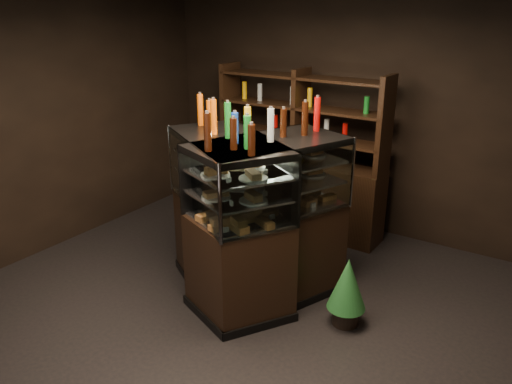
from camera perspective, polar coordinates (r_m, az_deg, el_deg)
ground at (r=4.82m, az=-3.60°, el=-13.24°), size 5.00×5.00×0.00m
room_shell at (r=4.08m, az=-4.21°, el=10.07°), size 5.02×5.02×3.01m
display_case at (r=4.79m, az=-0.87°, el=-6.21°), size 1.76×1.62×1.58m
food_display at (r=4.52m, az=-0.93°, el=1.30°), size 1.30×1.30×0.48m
bottles_top at (r=4.39m, az=-0.95°, el=7.83°), size 1.13×1.16×0.30m
potted_conifer at (r=4.48m, az=10.42°, el=-10.16°), size 0.34×0.34×0.73m
back_shelving at (r=6.29m, az=4.86°, el=1.26°), size 2.18×0.47×2.00m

